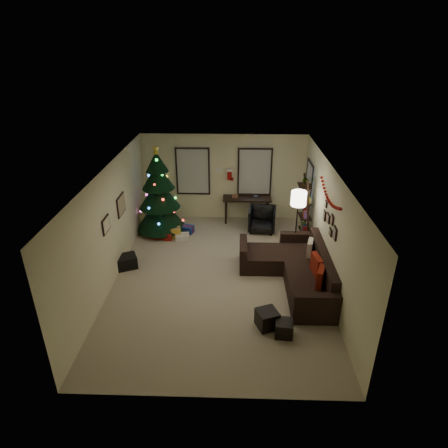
{
  "coord_description": "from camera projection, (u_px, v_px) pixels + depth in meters",
  "views": [
    {
      "loc": [
        0.37,
        -7.91,
        5.27
      ],
      "look_at": [
        0.1,
        0.6,
        1.15
      ],
      "focal_mm": 31.03,
      "sensor_mm": 36.0,
      "label": 1
    }
  ],
  "objects": [
    {
      "name": "wall_back",
      "position": [
        224.0,
        178.0,
        11.99
      ],
      "size": [
        5.0,
        0.0,
        5.0
      ],
      "primitive_type": "plane",
      "rotation": [
        1.57,
        0.0,
        0.0
      ],
      "color": "beige",
      "rests_on": "floor"
    },
    {
      "name": "stocking_left",
      "position": [
        219.0,
        174.0,
        11.97
      ],
      "size": [
        0.2,
        0.05,
        0.36
      ],
      "color": "#990F0C",
      "rests_on": "wall_back"
    },
    {
      "name": "pillow_red_b",
      "position": [
        316.0,
        266.0,
        8.69
      ],
      "size": [
        0.19,
        0.49,
        0.48
      ],
      "primitive_type": "cube",
      "rotation": [
        0.0,
        0.0,
        0.14
      ],
      "color": "maroon",
      "rests_on": "sofa"
    },
    {
      "name": "potted_plant",
      "position": [
        308.0,
        181.0,
        10.33
      ],
      "size": [
        0.52,
        0.48,
        0.5
      ],
      "primitive_type": "imported",
      "rotation": [
        0.0,
        0.0,
        0.21
      ],
      "color": "#4C4C4C",
      "rests_on": "bookshelf"
    },
    {
      "name": "wall_front",
      "position": [
        208.0,
        333.0,
        5.69
      ],
      "size": [
        5.0,
        0.0,
        5.0
      ],
      "primitive_type": "plane",
      "rotation": [
        -1.57,
        0.0,
        0.0
      ],
      "color": "beige",
      "rests_on": "floor"
    },
    {
      "name": "floor_lamp",
      "position": [
        298.0,
        203.0,
        9.7
      ],
      "size": [
        0.39,
        0.39,
        1.83
      ],
      "rotation": [
        0.0,
        0.0,
        0.13
      ],
      "color": "black",
      "rests_on": "floor"
    },
    {
      "name": "floor",
      "position": [
        219.0,
        277.0,
        9.42
      ],
      "size": [
        7.0,
        7.0,
        0.0
      ],
      "primitive_type": "plane",
      "color": "tan",
      "rests_on": "ground"
    },
    {
      "name": "stocking_right",
      "position": [
        230.0,
        174.0,
        11.81
      ],
      "size": [
        0.2,
        0.05,
        0.36
      ],
      "color": "#990F0C",
      "rests_on": "wall_back"
    },
    {
      "name": "window_back_right",
      "position": [
        255.0,
        172.0,
        11.85
      ],
      "size": [
        1.05,
        0.06,
        1.5
      ],
      "color": "#728CB2",
      "rests_on": "wall_back"
    },
    {
      "name": "art_map",
      "position": [
        121.0,
        205.0,
        9.63
      ],
      "size": [
        0.04,
        0.6,
        0.5
      ],
      "color": "black",
      "rests_on": "wall_left"
    },
    {
      "name": "desk",
      "position": [
        247.0,
        200.0,
        11.99
      ],
      "size": [
        1.48,
        0.53,
        0.8
      ],
      "color": "black",
      "rests_on": "floor"
    },
    {
      "name": "storage_bin",
      "position": [
        124.0,
        262.0,
        9.75
      ],
      "size": [
        0.75,
        0.65,
        0.32
      ],
      "primitive_type": "cube",
      "rotation": [
        0.0,
        0.0,
        0.42
      ],
      "color": "black",
      "rests_on": "floor"
    },
    {
      "name": "sofa",
      "position": [
        295.0,
        270.0,
        9.19
      ],
      "size": [
        2.0,
        2.89,
        0.9
      ],
      "color": "black",
      "rests_on": "floor"
    },
    {
      "name": "bookshelf",
      "position": [
        306.0,
        212.0,
        10.6
      ],
      "size": [
        0.3,
        0.58,
        1.98
      ],
      "color": "black",
      "rests_on": "floor"
    },
    {
      "name": "ceiling",
      "position": [
        218.0,
        171.0,
        8.25
      ],
      "size": [
        7.0,
        7.0,
        0.0
      ],
      "primitive_type": "plane",
      "rotation": [
        3.14,
        0.0,
        0.0
      ],
      "color": "white",
      "rests_on": "floor"
    },
    {
      "name": "window_right_wall",
      "position": [
        309.0,
        184.0,
        11.0
      ],
      "size": [
        0.06,
        0.9,
        1.3
      ],
      "color": "#728CB2",
      "rests_on": "wall_right"
    },
    {
      "name": "ottoman_far",
      "position": [
        284.0,
        328.0,
        7.53
      ],
      "size": [
        0.37,
        0.37,
        0.32
      ],
      "primitive_type": "cube",
      "rotation": [
        0.0,
        0.0,
        -0.09
      ],
      "color": "black",
      "rests_on": "floor"
    },
    {
      "name": "ottoman_near",
      "position": [
        267.0,
        319.0,
        7.74
      ],
      "size": [
        0.51,
        0.51,
        0.37
      ],
      "primitive_type": "cube",
      "rotation": [
        0.0,
        0.0,
        0.38
      ],
      "color": "black",
      "rests_on": "floor"
    },
    {
      "name": "christmas_tree",
      "position": [
        159.0,
        197.0,
        11.18
      ],
      "size": [
        1.44,
        1.44,
        2.67
      ],
      "rotation": [
        0.0,
        0.0,
        0.28
      ],
      "color": "black",
      "rests_on": "floor"
    },
    {
      "name": "pillow_red_a",
      "position": [
        320.0,
        277.0,
        8.27
      ],
      "size": [
        0.26,
        0.46,
        0.45
      ],
      "primitive_type": "cube",
      "rotation": [
        0.0,
        0.0,
        -0.35
      ],
      "color": "maroon",
      "rests_on": "sofa"
    },
    {
      "name": "desk_chair",
      "position": [
        262.0,
        219.0,
        11.54
      ],
      "size": [
        0.79,
        0.75,
        0.74
      ],
      "primitive_type": "imported",
      "rotation": [
        0.0,
        0.0,
        -0.11
      ],
      "color": "black",
      "rests_on": "floor"
    },
    {
      "name": "wall_left",
      "position": [
        111.0,
        226.0,
        8.91
      ],
      "size": [
        0.0,
        7.0,
        7.0
      ],
      "primitive_type": "plane",
      "rotation": [
        1.57,
        0.0,
        1.57
      ],
      "color": "beige",
      "rests_on": "floor"
    },
    {
      "name": "wall_right",
      "position": [
        329.0,
        229.0,
        8.77
      ],
      "size": [
        0.0,
        7.0,
        7.0
      ],
      "primitive_type": "plane",
      "rotation": [
        1.57,
        0.0,
        -1.57
      ],
      "color": "beige",
      "rests_on": "floor"
    },
    {
      "name": "garland",
      "position": [
        330.0,
        196.0,
        8.54
      ],
      "size": [
        0.08,
        1.9,
        0.3
      ],
      "primitive_type": null,
      "color": "#A5140C",
      "rests_on": "wall_right"
    },
    {
      "name": "art_abstract",
      "position": [
        106.0,
        225.0,
        8.53
      ],
      "size": [
        0.04,
        0.45,
        0.35
      ],
      "color": "black",
      "rests_on": "wall_left"
    },
    {
      "name": "pillow_cream",
      "position": [
        310.0,
        248.0,
        9.46
      ],
      "size": [
        0.22,
        0.41,
        0.39
      ],
      "primitive_type": "cube",
      "rotation": [
        0.0,
        0.0,
        -0.28
      ],
      "color": "beige",
      "rests_on": "sofa"
    },
    {
      "name": "presents",
      "position": [
        172.0,
        231.0,
        11.38
      ],
      "size": [
        1.3,
        0.89,
        0.3
      ],
      "rotation": [
        0.0,
        0.0,
        0.26
      ],
      "color": "maroon",
      "rests_on": "floor"
    },
    {
      "name": "gallery",
      "position": [
        330.0,
        222.0,
        8.6
      ],
      "size": [
        0.03,
        1.25,
        0.54
      ],
      "color": "black",
      "rests_on": "wall_right"
    },
    {
      "name": "window_back_left",
      "position": [
        193.0,
        171.0,
        11.9
      ],
      "size": [
        1.05,
        0.06,
        1.5
      ],
      "color": "#728CB2",
      "rests_on": "wall_back"
    }
  ]
}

